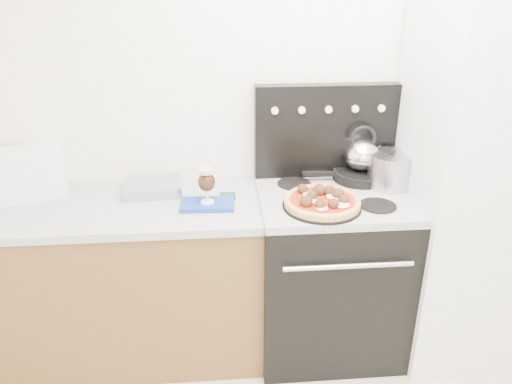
{
  "coord_description": "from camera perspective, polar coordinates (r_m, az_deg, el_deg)",
  "views": [
    {
      "loc": [
        -0.51,
        -1.08,
        1.97
      ],
      "look_at": [
        -0.33,
        1.05,
        1.01
      ],
      "focal_mm": 35.0,
      "sensor_mm": 36.0,
      "label": 1
    }
  ],
  "objects": [
    {
      "name": "countertop",
      "position": [
        2.58,
        -15.96,
        -1.72
      ],
      "size": [
        1.48,
        0.63,
        0.04
      ],
      "primitive_type": "cube",
      "color": "#AEAEB4",
      "rests_on": "base_cabinet"
    },
    {
      "name": "toaster_oven",
      "position": [
        2.8,
        -24.8,
        1.96
      ],
      "size": [
        0.43,
        0.37,
        0.23
      ],
      "primitive_type": "cube",
      "rotation": [
        0.0,
        0.0,
        0.34
      ],
      "color": "silver",
      "rests_on": "countertop"
    },
    {
      "name": "beer_glass",
      "position": [
        2.41,
        -5.65,
        0.74
      ],
      "size": [
        0.09,
        0.09,
        0.18
      ],
      "primitive_type": null,
      "rotation": [
        0.0,
        0.0,
        0.08
      ],
      "color": "black",
      "rests_on": "oven_mitt"
    },
    {
      "name": "tea_kettle",
      "position": [
        2.71,
        12.03,
        4.48
      ],
      "size": [
        0.23,
        0.23,
        0.21
      ],
      "primitive_type": null,
      "rotation": [
        0.0,
        0.0,
        0.25
      ],
      "color": "white",
      "rests_on": "skillet"
    },
    {
      "name": "oven_mitt",
      "position": [
        2.45,
        -5.56,
        -1.43
      ],
      "size": [
        0.27,
        0.16,
        0.02
      ],
      "primitive_type": "cube",
      "rotation": [
        0.0,
        0.0,
        -0.05
      ],
      "color": "#193BA9",
      "rests_on": "countertop"
    },
    {
      "name": "backguard",
      "position": [
        2.72,
        7.92,
        6.93
      ],
      "size": [
        0.76,
        0.08,
        0.5
      ],
      "primitive_type": "cube",
      "color": "black",
      "rests_on": "cooktop"
    },
    {
      "name": "foil_sheet",
      "position": [
        2.64,
        -11.7,
        0.5
      ],
      "size": [
        0.31,
        0.24,
        0.06
      ],
      "primitive_type": "cube",
      "rotation": [
        0.0,
        0.0,
        0.09
      ],
      "color": "silver",
      "rests_on": "countertop"
    },
    {
      "name": "pizza_pan",
      "position": [
        2.41,
        7.54,
        -1.6
      ],
      "size": [
        0.38,
        0.38,
        0.01
      ],
      "primitive_type": "cylinder",
      "rotation": [
        0.0,
        0.0,
        0.0
      ],
      "color": "black",
      "rests_on": "cooktop"
    },
    {
      "name": "pizza",
      "position": [
        2.4,
        7.58,
        -0.91
      ],
      "size": [
        0.37,
        0.37,
        0.05
      ],
      "primitive_type": null,
      "rotation": [
        0.0,
        0.0,
        -0.02
      ],
      "color": "#EEAD65",
      "rests_on": "pizza_pan"
    },
    {
      "name": "fridge",
      "position": [
        2.77,
        23.3,
        0.59
      ],
      "size": [
        0.64,
        0.68,
        1.9
      ],
      "primitive_type": "cube",
      "color": "silver",
      "rests_on": "ground"
    },
    {
      "name": "cooktop",
      "position": [
        2.56,
        8.86,
        -0.7
      ],
      "size": [
        0.76,
        0.65,
        0.04
      ],
      "primitive_type": "cube",
      "color": "#ADADB2",
      "rests_on": "stove_body"
    },
    {
      "name": "base_cabinet",
      "position": [
        2.8,
        -14.91,
        -10.04
      ],
      "size": [
        1.45,
        0.6,
        0.86
      ],
      "primitive_type": "cube",
      "color": "brown",
      "rests_on": "ground"
    },
    {
      "name": "skillet",
      "position": [
        2.75,
        11.8,
        1.93
      ],
      "size": [
        0.31,
        0.31,
        0.05
      ],
      "primitive_type": "cylinder",
      "rotation": [
        0.0,
        0.0,
        -0.07
      ],
      "color": "black",
      "rests_on": "cooktop"
    },
    {
      "name": "stock_pot",
      "position": [
        2.69,
        15.1,
        2.35
      ],
      "size": [
        0.26,
        0.26,
        0.17
      ],
      "primitive_type": "cylinder",
      "rotation": [
        0.0,
        0.0,
        -0.14
      ],
      "color": "#A3A2B3",
      "rests_on": "cooktop"
    },
    {
      "name": "stove_body",
      "position": [
        2.78,
        8.26,
        -9.31
      ],
      "size": [
        0.76,
        0.65,
        0.88
      ],
      "primitive_type": "cube",
      "color": "black",
      "rests_on": "ground"
    },
    {
      "name": "room_shell",
      "position": [
        1.63,
        13.83,
        -2.64
      ],
      "size": [
        3.52,
        3.01,
        2.52
      ],
      "color": "beige",
      "rests_on": "ground"
    }
  ]
}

